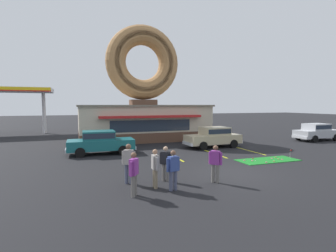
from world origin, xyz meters
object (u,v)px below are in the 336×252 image
(car_champagne, at_px, (213,136))
(trash_bin, at_px, (210,134))
(putting_flag_pin, at_px, (291,152))
(car_silver, at_px, (317,131))
(pedestrian_hooded_kid, at_px, (215,162))
(pedestrian_clipboard_woman, at_px, (173,168))
(pedestrian_leather_jacket_man, at_px, (129,162))
(pedestrian_crossing_woman, at_px, (166,162))
(golf_ball, at_px, (255,161))
(car_teal, at_px, (100,141))
(pedestrian_beanie_man, at_px, (134,172))
(pedestrian_blue_sweater_man, at_px, (155,167))

(car_champagne, distance_m, trash_bin, 4.58)
(putting_flag_pin, distance_m, car_silver, 10.55)
(pedestrian_hooded_kid, bearing_deg, pedestrian_clipboard_woman, -169.94)
(pedestrian_leather_jacket_man, distance_m, pedestrian_crossing_woman, 1.62)
(car_silver, height_order, pedestrian_crossing_woman, car_silver)
(golf_ball, bearing_deg, pedestrian_leather_jacket_man, -167.10)
(putting_flag_pin, xyz_separation_m, car_teal, (-11.07, 5.60, 0.43))
(car_champagne, bearing_deg, pedestrian_clipboard_woman, -127.47)
(pedestrian_leather_jacket_man, bearing_deg, golf_ball, 12.90)
(car_silver, height_order, pedestrian_leather_jacket_man, pedestrian_leather_jacket_man)
(pedestrian_beanie_man, bearing_deg, putting_flag_pin, 17.48)
(pedestrian_beanie_man, bearing_deg, pedestrian_leather_jacket_man, 85.73)
(trash_bin, bearing_deg, putting_flag_pin, -87.71)
(car_teal, distance_m, pedestrian_hooded_kid, 9.41)
(putting_flag_pin, relative_size, car_teal, 0.12)
(pedestrian_blue_sweater_man, bearing_deg, car_teal, 99.66)
(putting_flag_pin, xyz_separation_m, pedestrian_hooded_kid, (-7.00, -2.88, 0.47))
(putting_flag_pin, distance_m, pedestrian_blue_sweater_man, 10.04)
(putting_flag_pin, distance_m, pedestrian_clipboard_woman, 9.66)
(trash_bin, bearing_deg, pedestrian_crossing_woman, -126.32)
(car_champagne, bearing_deg, pedestrian_hooded_kid, -118.92)
(pedestrian_hooded_kid, distance_m, pedestrian_crossing_woman, 2.16)
(golf_ball, height_order, pedestrian_beanie_man, pedestrian_beanie_man)
(pedestrian_clipboard_woman, bearing_deg, car_teal, 102.65)
(car_champagne, relative_size, pedestrian_hooded_kid, 2.83)
(putting_flag_pin, distance_m, car_champagne, 6.05)
(pedestrian_clipboard_woman, bearing_deg, trash_bin, 56.11)
(car_champagne, relative_size, car_teal, 1.00)
(car_champagne, distance_m, pedestrian_crossing_woman, 10.00)
(car_champagne, relative_size, car_silver, 1.00)
(pedestrian_beanie_man, bearing_deg, trash_bin, 51.78)
(car_champagne, xyz_separation_m, trash_bin, (1.94, 4.13, -0.37))
(putting_flag_pin, height_order, car_silver, car_silver)
(car_champagne, relative_size, trash_bin, 4.75)
(pedestrian_hooded_kid, height_order, pedestrian_leather_jacket_man, pedestrian_leather_jacket_man)
(car_teal, height_order, pedestrian_hooded_kid, pedestrian_hooded_kid)
(car_teal, distance_m, car_silver, 19.90)
(car_silver, bearing_deg, pedestrian_blue_sweater_man, -155.40)
(golf_ball, bearing_deg, pedestrian_hooded_kid, -146.38)
(golf_ball, height_order, car_champagne, car_champagne)
(pedestrian_hooded_kid, height_order, pedestrian_crossing_woman, pedestrian_hooded_kid)
(car_silver, xyz_separation_m, pedestrian_beanie_man, (-19.50, -9.12, 0.04))
(golf_ball, distance_m, pedestrian_hooded_kid, 5.34)
(pedestrian_blue_sweater_man, height_order, pedestrian_leather_jacket_man, pedestrian_leather_jacket_man)
(trash_bin, bearing_deg, pedestrian_clipboard_woman, -123.89)
(putting_flag_pin, relative_size, pedestrian_beanie_man, 0.33)
(car_silver, bearing_deg, car_teal, -179.54)
(putting_flag_pin, distance_m, car_teal, 12.41)
(putting_flag_pin, relative_size, car_champagne, 0.12)
(pedestrian_leather_jacket_man, xyz_separation_m, pedestrian_beanie_man, (-0.12, -1.58, -0.05))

